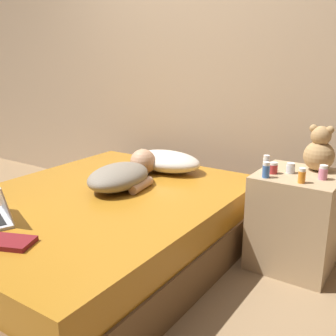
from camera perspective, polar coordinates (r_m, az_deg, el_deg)
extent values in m
plane|color=#937551|center=(2.67, -9.81, -12.84)|extent=(12.00, 12.00, 0.00)
cube|color=tan|center=(3.36, 4.55, 16.32)|extent=(8.00, 0.06, 2.60)
cube|color=brown|center=(2.61, -9.94, -10.41)|extent=(1.51, 1.96, 0.25)
cube|color=#B2721E|center=(2.52, -10.18, -5.95)|extent=(1.48, 1.92, 0.18)
cube|color=tan|center=(2.58, 18.00, -7.14)|extent=(0.48, 0.50, 0.60)
ellipsoid|color=beige|center=(2.96, -0.30, 1.01)|extent=(0.56, 0.35, 0.15)
ellipsoid|color=gray|center=(2.59, -7.17, -1.25)|extent=(0.42, 0.57, 0.15)
sphere|color=tan|center=(2.87, -3.64, 0.90)|extent=(0.19, 0.19, 0.19)
cylinder|color=tan|center=(2.56, -3.90, -2.52)|extent=(0.10, 0.24, 0.06)
cube|color=silver|center=(2.25, -23.07, -4.01)|extent=(0.31, 0.17, 0.20)
cube|color=black|center=(2.25, -23.07, -4.01)|extent=(0.28, 0.15, 0.18)
sphere|color=tan|center=(2.57, 21.05, 1.66)|extent=(0.18, 0.18, 0.18)
sphere|color=tan|center=(2.55, 21.33, 4.36)|extent=(0.12, 0.12, 0.12)
sphere|color=tan|center=(2.55, 20.37, 5.43)|extent=(0.05, 0.05, 0.05)
sphere|color=tan|center=(2.53, 22.47, 5.14)|extent=(0.05, 0.05, 0.05)
cylinder|color=orange|center=(2.30, 18.84, -1.26)|extent=(0.04, 0.04, 0.07)
cylinder|color=white|center=(2.29, 18.94, -0.23)|extent=(0.04, 0.04, 0.02)
cylinder|color=silver|center=(2.47, 17.35, -0.16)|extent=(0.05, 0.05, 0.05)
cylinder|color=white|center=(2.46, 17.41, 0.54)|extent=(0.05, 0.05, 0.01)
cylinder|color=pink|center=(2.40, 21.57, -0.80)|extent=(0.05, 0.05, 0.07)
cylinder|color=white|center=(2.39, 21.67, 0.16)|extent=(0.05, 0.05, 0.02)
cylinder|color=#B72D2D|center=(2.43, 15.02, -0.16)|extent=(0.05, 0.05, 0.05)
cylinder|color=white|center=(2.42, 15.07, 0.62)|extent=(0.05, 0.05, 0.02)
cylinder|color=white|center=(2.48, 14.05, 0.46)|extent=(0.04, 0.04, 0.08)
cylinder|color=white|center=(2.47, 14.13, 1.56)|extent=(0.04, 0.04, 0.02)
cylinder|color=#3866B2|center=(2.34, 14.04, -0.49)|extent=(0.04, 0.04, 0.07)
cylinder|color=white|center=(2.33, 14.11, 0.60)|extent=(0.04, 0.04, 0.02)
cube|color=maroon|center=(1.97, -21.80, -9.99)|extent=(0.24, 0.20, 0.02)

